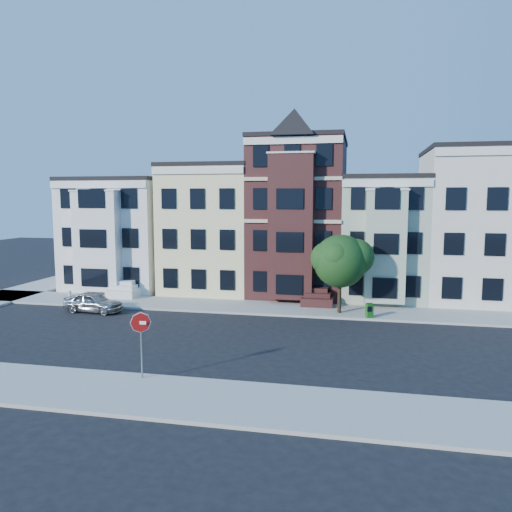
% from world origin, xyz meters
% --- Properties ---
extents(ground, '(120.00, 120.00, 0.00)m').
position_xyz_m(ground, '(0.00, 0.00, 0.00)').
color(ground, black).
extents(far_sidewalk, '(60.00, 4.00, 0.15)m').
position_xyz_m(far_sidewalk, '(0.00, 8.00, 0.07)').
color(far_sidewalk, '#9E9B93').
rests_on(far_sidewalk, ground).
extents(near_sidewalk, '(60.00, 4.00, 0.15)m').
position_xyz_m(near_sidewalk, '(0.00, -8.00, 0.07)').
color(near_sidewalk, '#9E9B93').
rests_on(near_sidewalk, ground).
extents(house_white, '(8.00, 9.00, 9.00)m').
position_xyz_m(house_white, '(-15.00, 14.50, 4.50)').
color(house_white, white).
rests_on(house_white, ground).
extents(house_yellow, '(7.00, 9.00, 10.00)m').
position_xyz_m(house_yellow, '(-7.00, 14.50, 5.00)').
color(house_yellow, '#F4E7A5').
rests_on(house_yellow, ground).
extents(house_brown, '(7.00, 9.00, 12.00)m').
position_xyz_m(house_brown, '(0.00, 14.50, 6.00)').
color(house_brown, '#391917').
rests_on(house_brown, ground).
extents(house_green, '(6.00, 9.00, 9.00)m').
position_xyz_m(house_green, '(6.50, 14.50, 4.50)').
color(house_green, '#A2B096').
rests_on(house_green, ground).
extents(house_cream, '(8.00, 9.00, 11.00)m').
position_xyz_m(house_cream, '(13.50, 14.50, 5.50)').
color(house_cream, silver).
rests_on(house_cream, ground).
extents(street_tree, '(6.03, 6.03, 6.36)m').
position_xyz_m(street_tree, '(3.56, 7.29, 3.33)').
color(street_tree, '#244F1D').
rests_on(street_tree, far_sidewalk).
extents(parked_car, '(4.10, 1.93, 1.36)m').
position_xyz_m(parked_car, '(-12.68, 4.70, 0.68)').
color(parked_car, '#999CA1').
rests_on(parked_car, ground).
extents(newspaper_box, '(0.52, 0.50, 0.91)m').
position_xyz_m(newspaper_box, '(5.48, 6.30, 0.61)').
color(newspaper_box, '#1D601B').
rests_on(newspaper_box, far_sidewalk).
extents(fire_hydrant, '(0.28, 0.28, 0.64)m').
position_xyz_m(fire_hydrant, '(-15.79, 6.86, 0.47)').
color(fire_hydrant, beige).
rests_on(fire_hydrant, far_sidewalk).
extents(stop_sign, '(0.88, 0.21, 3.17)m').
position_xyz_m(stop_sign, '(-4.00, -6.53, 1.74)').
color(stop_sign, '#A8110E').
rests_on(stop_sign, near_sidewalk).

